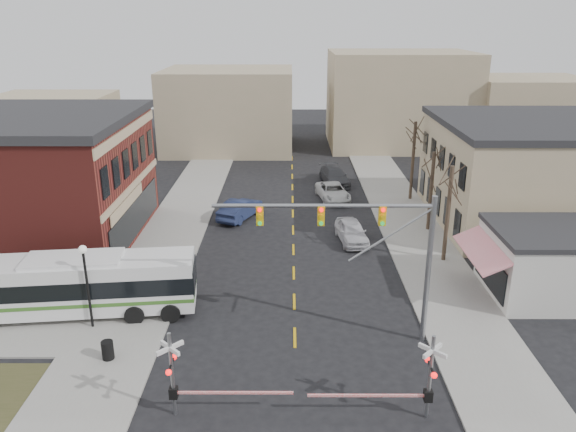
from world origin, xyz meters
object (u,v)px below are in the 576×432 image
at_px(traffic_signal_mast, 371,238).
at_px(street_lamp, 85,270).
at_px(pedestrian_far, 113,280).
at_px(car_c, 333,192).
at_px(trash_bin, 108,350).
at_px(car_b, 240,209).
at_px(rr_crossing_east, 420,378).
at_px(car_d, 335,176).
at_px(car_a, 352,231).
at_px(pedestrian_near, 124,306).
at_px(transit_bus, 76,285).
at_px(rr_crossing_west, 182,375).

height_order(traffic_signal_mast, street_lamp, traffic_signal_mast).
bearing_deg(pedestrian_far, car_c, 31.58).
relative_size(trash_bin, car_b, 0.19).
bearing_deg(rr_crossing_east, car_d, 91.34).
height_order(traffic_signal_mast, car_d, traffic_signal_mast).
xyz_separation_m(car_a, car_b, (-8.90, 5.20, 0.03)).
bearing_deg(traffic_signal_mast, pedestrian_near, 171.58).
height_order(car_a, car_d, car_a).
height_order(street_lamp, trash_bin, street_lamp).
bearing_deg(rr_crossing_east, street_lamp, 156.07).
distance_m(trash_bin, car_a, 20.89).
height_order(street_lamp, pedestrian_far, street_lamp).
height_order(transit_bus, pedestrian_near, transit_bus).
relative_size(trash_bin, pedestrian_far, 0.54).
xyz_separation_m(car_a, pedestrian_far, (-15.48, -8.75, 0.19)).
distance_m(trash_bin, pedestrian_far, 7.21).
xyz_separation_m(rr_crossing_east, pedestrian_far, (-16.19, 11.13, -0.96)).
bearing_deg(trash_bin, traffic_signal_mast, 8.54).
relative_size(rr_crossing_west, rr_crossing_east, 1.00).
bearing_deg(pedestrian_far, traffic_signal_mast, -39.39).
relative_size(street_lamp, trash_bin, 5.02).
relative_size(car_b, car_c, 0.96).
bearing_deg(traffic_signal_mast, pedestrian_far, 161.32).
bearing_deg(traffic_signal_mast, car_c, 90.06).
bearing_deg(pedestrian_near, car_c, -51.48).
height_order(transit_bus, rr_crossing_east, rr_crossing_east).
xyz_separation_m(car_b, pedestrian_near, (-5.07, -16.99, 0.08)).
bearing_deg(street_lamp, car_a, 39.17).
distance_m(car_d, pedestrian_far, 28.79).
height_order(transit_bus, car_c, transit_bus).
distance_m(car_a, car_c, 10.42).
height_order(rr_crossing_east, pedestrian_near, rr_crossing_east).
bearing_deg(traffic_signal_mast, rr_crossing_west, -145.28).
relative_size(car_a, pedestrian_near, 2.99).
xyz_separation_m(transit_bus, trash_bin, (3.03, -4.57, -1.31)).
distance_m(car_a, car_b, 10.31).
bearing_deg(rr_crossing_east, car_a, 92.07).
distance_m(rr_crossing_west, trash_bin, 6.17).
distance_m(transit_bus, rr_crossing_west, 11.40).
relative_size(traffic_signal_mast, car_a, 2.28).
bearing_deg(pedestrian_far, rr_crossing_east, -55.21).
xyz_separation_m(street_lamp, pedestrian_near, (1.57, 0.87, -2.59)).
bearing_deg(car_a, car_c, 86.55).
distance_m(rr_crossing_west, car_c, 31.33).
relative_size(car_a, car_c, 0.89).
bearing_deg(trash_bin, pedestrian_far, 104.01).
xyz_separation_m(traffic_signal_mast, rr_crossing_east, (1.36, -6.12, -3.82)).
distance_m(rr_crossing_west, street_lamp, 9.59).
bearing_deg(transit_bus, pedestrian_far, 61.94).
distance_m(rr_crossing_east, car_b, 26.89).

